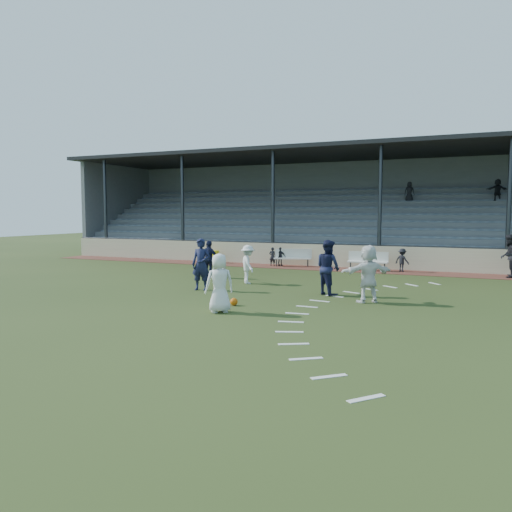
{
  "coord_description": "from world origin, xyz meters",
  "views": [
    {
      "loc": [
        7.62,
        -14.75,
        2.95
      ],
      "look_at": [
        0.0,
        2.5,
        1.3
      ],
      "focal_mm": 35.0,
      "sensor_mm": 36.0,
      "label": 1
    }
  ],
  "objects": [
    {
      "name": "player_white_wing",
      "position": [
        -1.0,
        3.94,
        0.8
      ],
      "size": [
        1.13,
        1.17,
        1.6
      ],
      "primitive_type": "imported",
      "rotation": [
        0.0,
        0.0,
        2.28
      ],
      "color": "silver",
      "rests_on": "ground"
    },
    {
      "name": "bench_left",
      "position": [
        -1.49,
        10.86,
        0.58
      ],
      "size": [
        2.02,
        1.11,
        0.95
      ],
      "rotation": [
        0.0,
        0.0,
        0.34
      ],
      "color": "silver",
      "rests_on": "cinder_track"
    },
    {
      "name": "player_white_lead",
      "position": [
        0.75,
        -1.86,
        0.88
      ],
      "size": [
        1.01,
        0.99,
        1.75
      ],
      "primitive_type": "imported",
      "rotation": [
        0.0,
        0.0,
        3.88
      ],
      "color": "silver",
      "rests_on": "ground"
    },
    {
      "name": "player_navy_wing",
      "position": [
        -3.41,
        4.96,
        0.84
      ],
      "size": [
        1.03,
        0.54,
        1.68
      ],
      "primitive_type": "imported",
      "rotation": [
        0.0,
        0.0,
        3.01
      ],
      "color": "#141939",
      "rests_on": "ground"
    },
    {
      "name": "grandstand",
      "position": [
        0.01,
        16.26,
        2.2
      ],
      "size": [
        34.6,
        9.0,
        6.61
      ],
      "color": "slate",
      "rests_on": "ground"
    },
    {
      "name": "penalty_arc",
      "position": [
        4.12,
        0.0,
        0.01
      ],
      "size": [
        3.89,
        14.63,
        0.01
      ],
      "color": "silver",
      "rests_on": "ground"
    },
    {
      "name": "player_navy_mid",
      "position": [
        2.81,
        2.53,
        0.99
      ],
      "size": [
        1.22,
        1.16,
        1.98
      ],
      "primitive_type": "imported",
      "rotation": [
        0.0,
        0.0,
        2.54
      ],
      "color": "#141939",
      "rests_on": "ground"
    },
    {
      "name": "bench_right",
      "position": [
        2.66,
        10.53,
        0.58
      ],
      "size": [
        2.01,
        0.51,
        0.95
      ],
      "rotation": [
        0.0,
        0.0,
        0.03
      ],
      "color": "silver",
      "rests_on": "cinder_track"
    },
    {
      "name": "trash_bin",
      "position": [
        -6.28,
        10.82,
        0.38
      ],
      "size": [
        0.45,
        0.45,
        0.71
      ],
      "primitive_type": "cylinder",
      "color": "yellow",
      "rests_on": "cinder_track"
    },
    {
      "name": "sub_left_far",
      "position": [
        -2.17,
        10.73,
        0.53
      ],
      "size": [
        0.61,
        0.27,
        1.02
      ],
      "primitive_type": "imported",
      "rotation": [
        0.0,
        0.0,
        3.11
      ],
      "color": "black",
      "rests_on": "cinder_track"
    },
    {
      "name": "player_white_back",
      "position": [
        4.43,
        1.56,
        0.95
      ],
      "size": [
        1.74,
        1.52,
        1.9
      ],
      "primitive_type": "imported",
      "rotation": [
        0.0,
        0.0,
        3.8
      ],
      "color": "silver",
      "rests_on": "ground"
    },
    {
      "name": "sub_right",
      "position": [
        4.32,
        10.67,
        0.6
      ],
      "size": [
        0.86,
        0.7,
        1.15
      ],
      "primitive_type": "imported",
      "rotation": [
        0.0,
        0.0,
        2.71
      ],
      "color": "black",
      "rests_on": "cinder_track"
    },
    {
      "name": "sub_left_near",
      "position": [
        -2.59,
        10.61,
        0.53
      ],
      "size": [
        0.39,
        0.28,
        1.02
      ],
      "primitive_type": "imported",
      "rotation": [
        0.0,
        0.0,
        3.23
      ],
      "color": "black",
      "rests_on": "cinder_track"
    },
    {
      "name": "official",
      "position": [
        9.02,
        10.31,
        1.0
      ],
      "size": [
        0.91,
        1.08,
        1.95
      ],
      "primitive_type": "imported",
      "rotation": [
        0.0,
        0.0,
        4.51
      ],
      "color": "black",
      "rests_on": "cinder_track"
    },
    {
      "name": "player_navy_lead",
      "position": [
        -1.88,
        1.61,
        0.99
      ],
      "size": [
        0.79,
        0.59,
        1.97
      ],
      "primitive_type": "imported",
      "rotation": [
        0.0,
        0.0,
        0.17
      ],
      "color": "#141939",
      "rests_on": "ground"
    },
    {
      "name": "cinder_track",
      "position": [
        0.0,
        10.5,
        0.01
      ],
      "size": [
        34.0,
        2.0,
        0.02
      ],
      "primitive_type": "cube",
      "color": "#582B23",
      "rests_on": "ground"
    },
    {
      "name": "retaining_wall",
      "position": [
        0.0,
        11.55,
        0.6
      ],
      "size": [
        34.0,
        0.18,
        1.2
      ],
      "primitive_type": "cube",
      "color": "beige",
      "rests_on": "ground"
    },
    {
      "name": "football",
      "position": [
        0.66,
        -0.73,
        0.12
      ],
      "size": [
        0.24,
        0.24,
        0.24
      ],
      "primitive_type": "sphere",
      "color": "#C2560B",
      "rests_on": "ground"
    },
    {
      "name": "ground",
      "position": [
        0.0,
        0.0,
        0.0
      ],
      "size": [
        90.0,
        90.0,
        0.0
      ],
      "primitive_type": "plane",
      "color": "#2A3917",
      "rests_on": "ground"
    }
  ]
}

